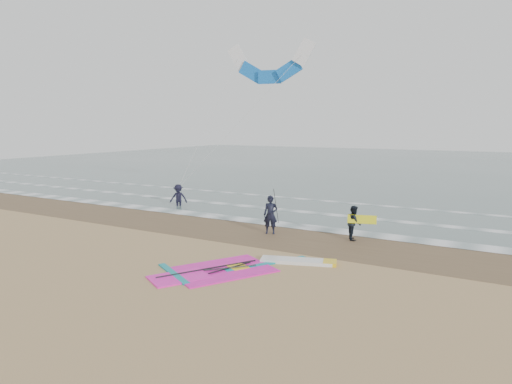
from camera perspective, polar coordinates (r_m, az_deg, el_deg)
The scene contains 11 objects.
ground at distance 16.82m, azimuth -4.04°, elevation -9.99°, with size 120.00×120.00×0.00m, color tan.
sea_water at distance 62.15m, azimuth 21.19°, elevation 2.95°, with size 120.00×80.00×0.02m, color #47605E.
wet_sand_band at distance 21.87m, azimuth 4.70°, elevation -5.64°, with size 120.00×5.00×0.01m, color brown.
foam_waterline at distance 25.87m, azimuth 8.83°, elevation -3.46°, with size 120.00×9.15×0.02m.
windsurf_rig at distance 17.19m, azimuth -1.60°, elevation -9.44°, with size 6.00×5.68×0.14m.
person_standing at distance 22.30m, azimuth 1.83°, elevation -2.87°, with size 0.69×0.45×1.89m, color black.
person_walking at distance 21.68m, azimuth 12.14°, elevation -3.77°, with size 0.78×0.61×1.61m, color black.
person_wading at distance 30.24m, azimuth -9.69°, elevation -0.09°, with size 1.16×0.67×1.80m, color black.
held_pole at distance 22.09m, azimuth 2.53°, elevation -1.82°, with size 0.17×0.86×1.82m.
carried_kiteboard at distance 21.43m, azimuth 13.10°, elevation -3.36°, with size 1.30×0.51×0.39m.
surf_kite at distance 30.88m, azimuth 1.69°, elevation 15.44°, with size 7.84×4.18×9.50m.
Camera 1 is at (8.85, -13.29, 5.30)m, focal length 32.00 mm.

